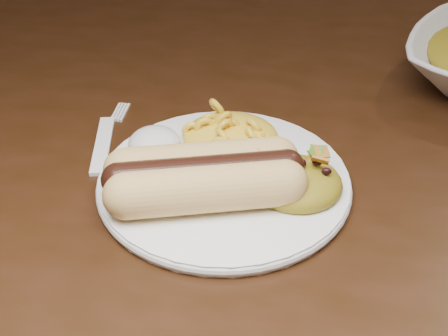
# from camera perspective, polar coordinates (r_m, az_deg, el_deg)

# --- Properties ---
(table) EXTENTS (1.60, 0.90, 0.75)m
(table) POSITION_cam_1_polar(r_m,az_deg,el_deg) (0.72, 0.15, -2.38)
(table) COLOR black
(table) RESTS_ON floor
(plate) EXTENTS (0.31, 0.31, 0.01)m
(plate) POSITION_cam_1_polar(r_m,az_deg,el_deg) (0.58, 0.00, -1.28)
(plate) COLOR white
(plate) RESTS_ON table
(hotdog) EXTENTS (0.15, 0.11, 0.04)m
(hotdog) POSITION_cam_1_polar(r_m,az_deg,el_deg) (0.54, -1.81, -0.71)
(hotdog) COLOR #FCD67B
(hotdog) RESTS_ON plate
(mac_and_cheese) EXTENTS (0.11, 0.10, 0.04)m
(mac_and_cheese) POSITION_cam_1_polar(r_m,az_deg,el_deg) (0.61, 0.64, 3.97)
(mac_and_cheese) COLOR yellow
(mac_and_cheese) RESTS_ON plate
(sour_cream) EXTENTS (0.07, 0.07, 0.03)m
(sour_cream) POSITION_cam_1_polar(r_m,az_deg,el_deg) (0.60, -6.42, 2.76)
(sour_cream) COLOR white
(sour_cream) RESTS_ON plate
(taco_salad) EXTENTS (0.08, 0.08, 0.04)m
(taco_salad) POSITION_cam_1_polar(r_m,az_deg,el_deg) (0.55, 6.72, -0.73)
(taco_salad) COLOR #C9621B
(taco_salad) RESTS_ON plate
(fork) EXTENTS (0.04, 0.13, 0.00)m
(fork) POSITION_cam_1_polar(r_m,az_deg,el_deg) (0.65, -11.03, 2.09)
(fork) COLOR white
(fork) RESTS_ON table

